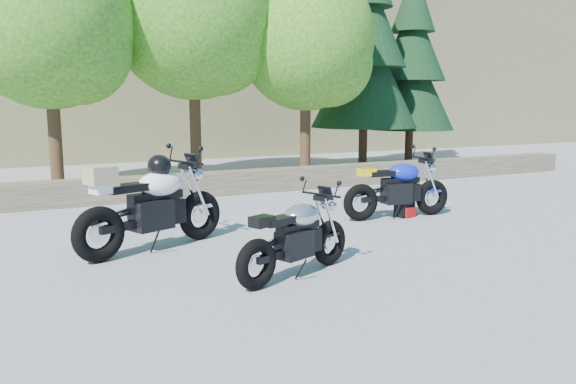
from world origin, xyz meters
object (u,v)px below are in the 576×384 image
object	(u,v)px
silver_bike	(296,238)
blue_bike	(398,189)
backpack	(405,205)
white_bike	(152,204)

from	to	relation	value
silver_bike	blue_bike	world-z (taller)	blue_bike
backpack	blue_bike	bearing A→B (deg)	172.12
silver_bike	blue_bike	distance (m)	3.82
blue_bike	white_bike	bearing A→B (deg)	-171.09
blue_bike	backpack	bearing A→B (deg)	12.12
white_bike	blue_bike	world-z (taller)	white_bike
white_bike	blue_bike	bearing A→B (deg)	-18.12
backpack	white_bike	bearing A→B (deg)	169.04
silver_bike	white_bike	xyz separation A→B (m)	(-1.26, 1.91, 0.19)
backpack	silver_bike	bearing A→B (deg)	-160.86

